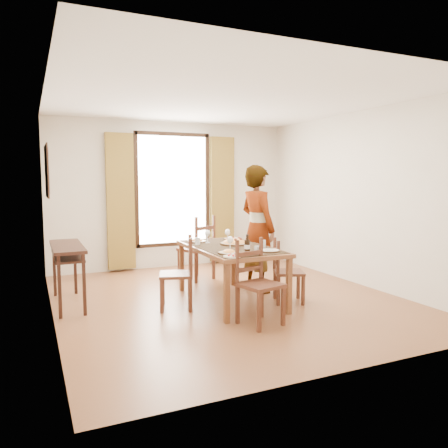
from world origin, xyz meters
name	(u,v)px	position (x,y,z in m)	size (l,w,h in m)	color
ground	(228,299)	(0.00, 0.00, 0.00)	(5.00, 5.00, 0.00)	brown
room_shell	(224,187)	(0.00, 0.13, 1.54)	(4.60, 5.10, 2.74)	beige
console_table	(67,254)	(-2.03, 0.60, 0.68)	(0.38, 1.20, 0.80)	black
dining_table	(230,251)	(-0.01, -0.11, 0.69)	(0.96, 1.73, 0.76)	brown
chair_west	(179,275)	(-0.75, -0.14, 0.43)	(0.52, 0.52, 0.93)	#4F2C1A
chair_north	(198,250)	(0.04, 1.26, 0.49)	(0.61, 0.61, 1.06)	#4F2C1A
chair_south	(258,285)	(-0.11, -1.08, 0.45)	(0.52, 0.52, 0.97)	#4F2C1A
chair_east	(287,273)	(0.66, -0.46, 0.40)	(0.50, 0.50, 0.86)	#4F2C1A
man	(258,229)	(0.59, 0.24, 0.93)	(0.54, 0.74, 1.85)	#95999D
plate_sw	(229,251)	(-0.27, -0.63, 0.78)	(0.27, 0.27, 0.05)	silver
plate_se	(270,249)	(0.25, -0.70, 0.78)	(0.27, 0.27, 0.05)	silver
plate_nw	(197,240)	(-0.29, 0.43, 0.78)	(0.27, 0.27, 0.05)	silver
plate_ne	(232,238)	(0.28, 0.44, 0.78)	(0.27, 0.27, 0.05)	silver
pasta_platter	(234,241)	(0.10, 0.00, 0.81)	(0.40, 0.40, 0.10)	#DA531B
caprese_plate	(232,255)	(-0.34, -0.87, 0.78)	(0.20, 0.20, 0.04)	silver
wine_glass_a	(230,243)	(-0.16, -0.43, 0.85)	(0.08, 0.08, 0.18)	white
wine_glass_b	(228,235)	(0.13, 0.29, 0.85)	(0.08, 0.08, 0.18)	white
wine_glass_c	(208,236)	(-0.17, 0.30, 0.85)	(0.08, 0.08, 0.18)	white
tumbler_a	(263,244)	(0.33, -0.39, 0.81)	(0.07, 0.07, 0.10)	silver
tumbler_b	(197,241)	(-0.37, 0.20, 0.81)	(0.07, 0.07, 0.10)	silver
tumbler_c	(257,250)	(0.02, -0.81, 0.81)	(0.07, 0.07, 0.10)	silver
wine_bottle	(247,245)	(-0.12, -0.81, 0.88)	(0.07, 0.07, 0.25)	black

